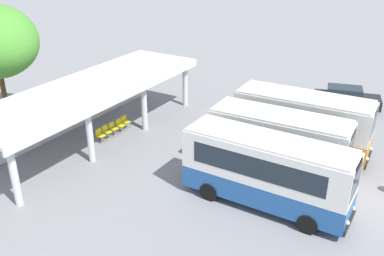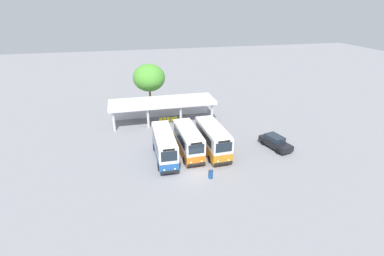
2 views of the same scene
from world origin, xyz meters
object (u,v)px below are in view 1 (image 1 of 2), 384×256
Objects in this scene: waiting_chair_second_from_end at (106,131)px; waiting_chair_end_by_column at (100,134)px; city_bus_middle_cream at (302,122)px; parked_car_flank at (346,98)px; city_bus_nearest_orange at (267,170)px; waiting_chair_fourth_seat at (120,124)px; city_bus_second_in_row at (278,142)px; waiting_chair_middle_seat at (113,127)px; waiting_chair_fifth_seat at (125,121)px.

waiting_chair_end_by_column is at bearing -177.99° from waiting_chair_second_from_end.
parked_car_flank is at bearing -4.94° from city_bus_middle_cream.
city_bus_nearest_orange is at bearing -177.13° from city_bus_middle_cream.
parked_car_flank is at bearing -44.92° from waiting_chair_fourth_seat.
waiting_chair_second_from_end is at bearing 2.01° from waiting_chair_end_by_column.
city_bus_second_in_row is 3.00m from city_bus_middle_cream.
city_bus_second_in_row is 0.95× the size of city_bus_middle_cream.
city_bus_middle_cream reaches higher than city_bus_nearest_orange.
waiting_chair_middle_seat is 1.00× the size of waiting_chair_fourth_seat.
city_bus_middle_cream is 8.87× the size of waiting_chair_end_by_column.
city_bus_second_in_row reaches higher than waiting_chair_fifth_seat.
waiting_chair_middle_seat and waiting_chair_fourth_seat have the same top height.
waiting_chair_end_by_column is at bearing 100.84° from city_bus_second_in_row.
city_bus_nearest_orange is at bearing -169.24° from city_bus_second_in_row.
city_bus_middle_cream is 8.87× the size of waiting_chair_middle_seat.
city_bus_middle_cream is (5.98, 0.30, 0.03)m from city_bus_nearest_orange.
city_bus_second_in_row is at bearing -88.76° from waiting_chair_fourth_seat.
city_bus_nearest_orange is 11.26m from waiting_chair_middle_seat.
city_bus_middle_cream is 8.87× the size of waiting_chair_second_from_end.
parked_car_flank is 5.61× the size of waiting_chair_second_from_end.
city_bus_middle_cream is 11.86m from waiting_chair_end_by_column.
waiting_chair_second_from_end is (-12.53, 11.39, -0.31)m from parked_car_flank.
waiting_chair_fourth_seat is (-3.21, 10.61, -1.39)m from city_bus_middle_cream.
waiting_chair_end_by_column is at bearing 115.03° from city_bus_middle_cream.
city_bus_second_in_row is at bearing -85.53° from waiting_chair_middle_seat.
city_bus_second_in_row reaches higher than waiting_chair_end_by_column.
city_bus_nearest_orange is at bearing -107.03° from waiting_chair_fifth_seat.
city_bus_middle_cream is (2.99, -0.27, 0.06)m from city_bus_second_in_row.
waiting_chair_middle_seat is at bearing 94.47° from city_bus_second_in_row.
waiting_chair_fourth_seat is (1.77, -0.06, 0.00)m from waiting_chair_end_by_column.
city_bus_nearest_orange is 3.04m from city_bus_second_in_row.
waiting_chair_second_from_end is (-1.40, 10.42, -1.33)m from city_bus_second_in_row.
city_bus_middle_cream is at bearing -73.16° from waiting_chair_fourth_seat.
city_bus_nearest_orange is 5.99m from city_bus_middle_cream.
city_bus_nearest_orange is 11.54m from waiting_chair_fifth_seat.
parked_car_flank is 15.65m from waiting_chair_fifth_seat.
city_bus_middle_cream is at bearing -76.17° from waiting_chair_fifth_seat.
waiting_chair_second_from_end is (-4.39, 10.69, -1.39)m from city_bus_middle_cream.
city_bus_nearest_orange reaches higher than parked_car_flank.
city_bus_second_in_row is 8.40× the size of waiting_chair_fourth_seat.
city_bus_nearest_orange is 11.19m from waiting_chair_second_from_end.
waiting_chair_second_from_end is 0.59m from waiting_chair_middle_seat.
waiting_chair_end_by_column is at bearing 178.21° from waiting_chair_fourth_seat.
waiting_chair_fifth_seat is at bearing 133.44° from parked_car_flank.
waiting_chair_second_from_end is at bearing 179.02° from waiting_chair_fifth_seat.
waiting_chair_fifth_seat is at bearing 4.42° from waiting_chair_fourth_seat.
city_bus_second_in_row reaches higher than parked_car_flank.
city_bus_second_in_row is 8.40× the size of waiting_chair_fifth_seat.
waiting_chair_fifth_seat is (0.37, 10.39, -1.33)m from city_bus_second_in_row.
city_bus_middle_cream reaches higher than waiting_chair_end_by_column.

